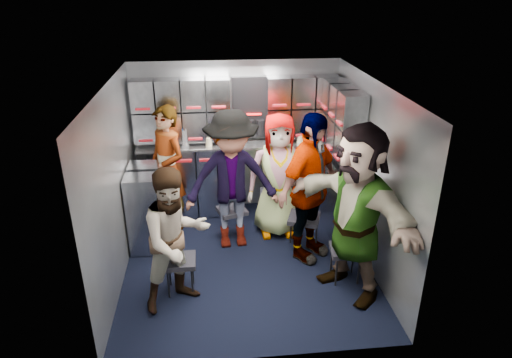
{
  "coord_description": "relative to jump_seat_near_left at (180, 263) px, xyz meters",
  "views": [
    {
      "loc": [
        -0.38,
        -4.53,
        3.1
      ],
      "look_at": [
        0.15,
        0.35,
        0.91
      ],
      "focal_mm": 32.0,
      "sensor_mm": 36.0,
      "label": 1
    }
  ],
  "objects": [
    {
      "name": "right_cabinet",
      "position": [
        2.0,
        1.06,
        0.15
      ],
      "size": [
        0.28,
        1.2,
        1.0
      ],
      "primitive_type": "cube",
      "color": "gray",
      "rests_on": "ground"
    },
    {
      "name": "attendant_arc_a",
      "position": [
        -0.0,
        -0.18,
        0.4
      ],
      "size": [
        0.91,
        0.85,
        1.49
      ],
      "primitive_type": "imported",
      "rotation": [
        0.0,
        0.0,
        0.51
      ],
      "color": "black",
      "rests_on": "ground"
    },
    {
      "name": "jump_seat_mid_left",
      "position": [
        0.61,
        1.06,
        0.0
      ],
      "size": [
        0.42,
        0.4,
        0.4
      ],
      "rotation": [
        0.0,
        0.0,
        0.3
      ],
      "color": "black",
      "rests_on": "ground"
    },
    {
      "name": "cart_bank_left",
      "position": [
        -0.44,
        1.02,
        0.14
      ],
      "size": [
        0.38,
        0.76,
        0.99
      ],
      "primitive_type": "cube",
      "color": "gray",
      "rests_on": "ground"
    },
    {
      "name": "ceiling",
      "position": [
        0.75,
        0.46,
        1.75
      ],
      "size": [
        2.8,
        3.0,
        0.02
      ],
      "primitive_type": "cube",
      "color": "silver",
      "rests_on": "wall_back"
    },
    {
      "name": "counter",
      "position": [
        0.75,
        1.75,
        0.66
      ],
      "size": [
        2.68,
        0.42,
        0.03
      ],
      "primitive_type": "cube",
      "color": "#B6B9BE",
      "rests_on": "cart_bank_back"
    },
    {
      "name": "wall_left",
      "position": [
        -0.65,
        0.46,
        0.7
      ],
      "size": [
        0.04,
        3.0,
        2.1
      ],
      "primitive_type": "cube",
      "color": "gray",
      "rests_on": "ground"
    },
    {
      "name": "locker_bank_back",
      "position": [
        0.75,
        1.81,
        1.14
      ],
      "size": [
        2.68,
        0.28,
        0.82
      ],
      "primitive_type": "cube",
      "color": "gray",
      "rests_on": "wall_back"
    },
    {
      "name": "floor",
      "position": [
        0.75,
        0.46,
        -0.35
      ],
      "size": [
        3.0,
        3.0,
        0.0
      ],
      "primitive_type": "plane",
      "color": "black",
      "rests_on": "ground"
    },
    {
      "name": "attendant_arc_d",
      "position": [
        1.47,
        0.52,
        0.54
      ],
      "size": [
        1.06,
        1.02,
        1.78
      ],
      "primitive_type": "imported",
      "rotation": [
        0.0,
        0.0,
        0.74
      ],
      "color": "black",
      "rests_on": "ground"
    },
    {
      "name": "coffee_niche",
      "position": [
        0.93,
        1.87,
        1.12
      ],
      "size": [
        0.46,
        0.16,
        0.84
      ],
      "primitive_type": null,
      "color": "black",
      "rests_on": "wall_back"
    },
    {
      "name": "wall_right",
      "position": [
        2.15,
        0.46,
        0.7
      ],
      "size": [
        0.04,
        3.0,
        2.1
      ],
      "primitive_type": "cube",
      "color": "gray",
      "rests_on": "ground"
    },
    {
      "name": "cup_left",
      "position": [
        0.36,
        1.69,
        0.73
      ],
      "size": [
        0.08,
        0.08,
        0.11
      ],
      "primitive_type": "cylinder",
      "color": "tan",
      "rests_on": "counter"
    },
    {
      "name": "cart_bank_back",
      "position": [
        0.75,
        1.75,
        0.14
      ],
      "size": [
        2.68,
        0.38,
        0.99
      ],
      "primitive_type": "cube",
      "color": "gray",
      "rests_on": "ground"
    },
    {
      "name": "cup_right",
      "position": [
        1.59,
        1.69,
        0.73
      ],
      "size": [
        0.09,
        0.09,
        0.11
      ],
      "primitive_type": "cylinder",
      "color": "tan",
      "rests_on": "counter"
    },
    {
      "name": "jump_seat_near_right",
      "position": [
        1.8,
        0.01,
        0.0
      ],
      "size": [
        0.37,
        0.35,
        0.4
      ],
      "rotation": [
        0.0,
        0.0,
        -0.11
      ],
      "color": "black",
      "rests_on": "ground"
    },
    {
      "name": "attendant_arc_c",
      "position": [
        1.21,
        1.11,
        0.45
      ],
      "size": [
        0.8,
        0.53,
        1.61
      ],
      "primitive_type": "imported",
      "rotation": [
        0.0,
        0.0,
        -0.02
      ],
      "color": "black",
      "rests_on": "ground"
    },
    {
      "name": "attendant_standing",
      "position": [
        -0.18,
        1.41,
        0.48
      ],
      "size": [
        0.69,
        0.72,
        1.66
      ],
      "primitive_type": "imported",
      "rotation": [
        0.0,
        0.0,
        -0.87
      ],
      "color": "black",
      "rests_on": "ground"
    },
    {
      "name": "bottle_left",
      "position": [
        0.07,
        1.7,
        0.8
      ],
      "size": [
        0.06,
        0.06,
        0.24
      ],
      "primitive_type": "cylinder",
      "color": "white",
      "rests_on": "counter"
    },
    {
      "name": "jump_seat_mid_right",
      "position": [
        1.47,
        0.7,
        0.03
      ],
      "size": [
        0.46,
        0.45,
        0.43
      ],
      "rotation": [
        0.0,
        0.0,
        -0.34
      ],
      "color": "black",
      "rests_on": "ground"
    },
    {
      "name": "red_latch_strip",
      "position": [
        0.75,
        1.55,
        0.53
      ],
      "size": [
        2.6,
        0.02,
        0.03
      ],
      "primitive_type": "cube",
      "color": "maroon",
      "rests_on": "cart_bank_back"
    },
    {
      "name": "wall_back",
      "position": [
        0.75,
        1.96,
        0.7
      ],
      "size": [
        2.8,
        0.04,
        2.1
      ],
      "primitive_type": "cube",
      "color": "gray",
      "rests_on": "ground"
    },
    {
      "name": "locker_bank_right",
      "position": [
        2.0,
        1.16,
        1.14
      ],
      "size": [
        0.28,
        1.0,
        0.82
      ],
      "primitive_type": "cube",
      "color": "gray",
      "rests_on": "wall_right"
    },
    {
      "name": "bottle_right",
      "position": [
        1.88,
        1.7,
        0.8
      ],
      "size": [
        0.07,
        0.07,
        0.23
      ],
      "primitive_type": "cylinder",
      "color": "white",
      "rests_on": "counter"
    },
    {
      "name": "attendant_arc_b",
      "position": [
        0.61,
        0.88,
        0.52
      ],
      "size": [
        1.16,
        0.72,
        1.73
      ],
      "primitive_type": "imported",
      "rotation": [
        0.0,
        0.0,
        0.07
      ],
      "color": "black",
      "rests_on": "ground"
    },
    {
      "name": "jump_seat_center",
      "position": [
        1.21,
        1.29,
        0.07
      ],
      "size": [
        0.43,
        0.41,
        0.48
      ],
      "rotation": [
        0.0,
        0.0,
        -0.09
      ],
      "color": "black",
      "rests_on": "ground"
    },
    {
      "name": "jump_seat_near_left",
      "position": [
        0.0,
        0.0,
        0.0
      ],
      "size": [
        0.34,
        0.32,
        0.4
      ],
      "rotation": [
        0.0,
        0.0,
        0.01
      ],
      "color": "black",
      "rests_on": "ground"
    },
    {
      "name": "bottle_mid",
      "position": [
        0.04,
        1.7,
        0.79
      ],
      "size": [
        0.07,
        0.07,
        0.22
      ],
      "primitive_type": "cylinder",
      "color": "white",
      "rests_on": "counter"
    },
    {
      "name": "attendant_arc_e",
      "position": [
        1.8,
        -0.17,
        0.58
      ],
      "size": [
        1.34,
        1.78,
        1.87
      ],
      "primitive_type": "imported",
      "rotation": [
        0.0,
        0.0,
        -1.05
      ],
      "color": "black",
      "rests_on": "ground"
    }
  ]
}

